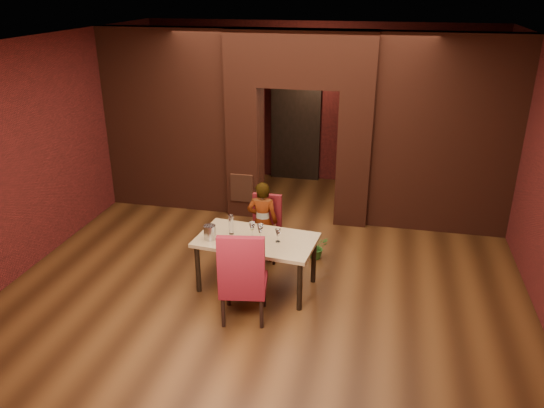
% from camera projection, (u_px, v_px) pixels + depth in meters
% --- Properties ---
extents(floor, '(8.00, 8.00, 0.00)m').
position_uv_depth(floor, '(274.00, 269.00, 7.76)').
color(floor, '#4D2B13').
rests_on(floor, ground).
extents(ceiling, '(7.00, 8.00, 0.04)m').
position_uv_depth(ceiling, '(274.00, 42.00, 6.52)').
color(ceiling, silver).
rests_on(ceiling, ground).
extents(wall_back, '(7.00, 0.04, 3.20)m').
position_uv_depth(wall_back, '(316.00, 104.00, 10.74)').
color(wall_back, maroon).
rests_on(wall_back, ground).
extents(wall_front, '(7.00, 0.04, 3.20)m').
position_uv_depth(wall_front, '(146.00, 351.00, 3.54)').
color(wall_front, maroon).
rests_on(wall_front, ground).
extents(wall_left, '(0.04, 8.00, 3.20)m').
position_uv_depth(wall_left, '(43.00, 149.00, 7.84)').
color(wall_left, maroon).
rests_on(wall_left, ground).
extents(pillar_left, '(0.55, 0.55, 2.30)m').
position_uv_depth(pillar_left, '(245.00, 150.00, 9.30)').
color(pillar_left, maroon).
rests_on(pillar_left, ground).
extents(pillar_right, '(0.55, 0.55, 2.30)m').
position_uv_depth(pillar_right, '(354.00, 158.00, 8.92)').
color(pillar_right, maroon).
rests_on(pillar_right, ground).
extents(lintel, '(2.45, 0.55, 0.90)m').
position_uv_depth(lintel, '(301.00, 58.00, 8.49)').
color(lintel, maroon).
rests_on(lintel, ground).
extents(wing_wall_left, '(2.28, 0.35, 3.20)m').
position_uv_depth(wing_wall_left, '(168.00, 121.00, 9.41)').
color(wing_wall_left, maroon).
rests_on(wing_wall_left, ground).
extents(wing_wall_right, '(2.28, 0.35, 3.20)m').
position_uv_depth(wing_wall_right, '(445.00, 137.00, 8.47)').
color(wing_wall_right, maroon).
rests_on(wing_wall_right, ground).
extents(vent_panel, '(0.40, 0.03, 0.50)m').
position_uv_depth(vent_panel, '(242.00, 188.00, 9.27)').
color(vent_panel, brown).
rests_on(vent_panel, ground).
extents(rear_door, '(0.90, 0.08, 2.10)m').
position_uv_depth(rear_door, '(296.00, 130.00, 10.98)').
color(rear_door, black).
rests_on(rear_door, ground).
extents(rear_door_frame, '(1.02, 0.04, 2.22)m').
position_uv_depth(rear_door_frame, '(295.00, 130.00, 10.94)').
color(rear_door_frame, black).
rests_on(rear_door_frame, ground).
extents(dining_table, '(1.65, 1.03, 0.73)m').
position_uv_depth(dining_table, '(257.00, 263.00, 7.18)').
color(dining_table, tan).
rests_on(dining_table, ground).
extents(chair_far, '(0.44, 0.44, 0.97)m').
position_uv_depth(chair_far, '(265.00, 229.00, 7.90)').
color(chair_far, maroon).
rests_on(chair_far, ground).
extents(chair_near, '(0.64, 0.64, 1.22)m').
position_uv_depth(chair_near, '(244.00, 274.00, 6.44)').
color(chair_near, maroon).
rests_on(chair_near, ground).
extents(person_seated, '(0.47, 0.33, 1.25)m').
position_uv_depth(person_seated, '(262.00, 222.00, 7.79)').
color(person_seated, silver).
rests_on(person_seated, ground).
extents(wine_glass_a, '(0.09, 0.09, 0.22)m').
position_uv_depth(wine_glass_a, '(252.00, 230.00, 7.03)').
color(wine_glass_a, silver).
rests_on(wine_glass_a, dining_table).
extents(wine_glass_b, '(0.09, 0.09, 0.22)m').
position_uv_depth(wine_glass_b, '(260.00, 232.00, 6.97)').
color(wine_glass_b, silver).
rests_on(wine_glass_b, dining_table).
extents(wine_glass_c, '(0.08, 0.08, 0.18)m').
position_uv_depth(wine_glass_c, '(278.00, 235.00, 6.91)').
color(wine_glass_c, white).
rests_on(wine_glass_c, dining_table).
extents(tasting_sheet, '(0.30, 0.25, 0.00)m').
position_uv_depth(tasting_sheet, '(243.00, 245.00, 6.85)').
color(tasting_sheet, silver).
rests_on(tasting_sheet, dining_table).
extents(wine_bucket, '(0.16, 0.16, 0.19)m').
position_uv_depth(wine_bucket, '(210.00, 232.00, 6.99)').
color(wine_bucket, '#ACACB3').
rests_on(wine_bucket, dining_table).
extents(water_bottle, '(0.07, 0.07, 0.29)m').
position_uv_depth(water_bottle, '(231.00, 224.00, 7.12)').
color(water_bottle, silver).
rests_on(water_bottle, dining_table).
extents(potted_plant, '(0.43, 0.41, 0.37)m').
position_uv_depth(potted_plant, '(317.00, 247.00, 8.01)').
color(potted_plant, '#306722').
rests_on(potted_plant, ground).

